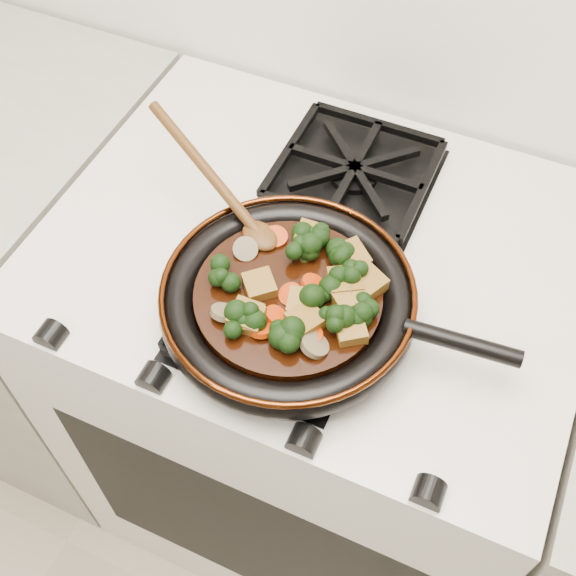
% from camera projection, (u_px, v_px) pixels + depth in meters
% --- Properties ---
extents(stove, '(0.76, 0.60, 0.90)m').
position_uv_depth(stove, '(310.00, 394.00, 1.37)').
color(stove, silver).
rests_on(stove, ground).
extents(burner_grate_front, '(0.23, 0.23, 0.03)m').
position_uv_depth(burner_grate_front, '(276.00, 315.00, 0.92)').
color(burner_grate_front, black).
rests_on(burner_grate_front, stove).
extents(burner_grate_back, '(0.23, 0.23, 0.03)m').
position_uv_depth(burner_grate_back, '(354.00, 172.00, 1.07)').
color(burner_grate_back, black).
rests_on(burner_grate_back, stove).
extents(skillet, '(0.45, 0.32, 0.05)m').
position_uv_depth(skillet, '(290.00, 301.00, 0.90)').
color(skillet, black).
rests_on(skillet, burner_grate_front).
extents(braising_sauce, '(0.23, 0.23, 0.02)m').
position_uv_depth(braising_sauce, '(288.00, 298.00, 0.90)').
color(braising_sauce, black).
rests_on(braising_sauce, skillet).
extents(tofu_cube_0, '(0.04, 0.04, 0.02)m').
position_uv_depth(tofu_cube_0, '(301.00, 303.00, 0.87)').
color(tofu_cube_0, brown).
rests_on(tofu_cube_0, braising_sauce).
extents(tofu_cube_1, '(0.04, 0.04, 0.03)m').
position_uv_depth(tofu_cube_1, '(310.00, 238.00, 0.93)').
color(tofu_cube_1, brown).
rests_on(tofu_cube_1, braising_sauce).
extents(tofu_cube_2, '(0.05, 0.05, 0.02)m').
position_uv_depth(tofu_cube_2, '(259.00, 286.00, 0.89)').
color(tofu_cube_2, brown).
rests_on(tofu_cube_2, braising_sauce).
extents(tofu_cube_3, '(0.05, 0.05, 0.02)m').
position_uv_depth(tofu_cube_3, '(351.00, 331.00, 0.85)').
color(tofu_cube_3, brown).
rests_on(tofu_cube_3, braising_sauce).
extents(tofu_cube_4, '(0.06, 0.06, 0.03)m').
position_uv_depth(tofu_cube_4, '(345.00, 284.00, 0.89)').
color(tofu_cube_4, brown).
rests_on(tofu_cube_4, braising_sauce).
extents(tofu_cube_5, '(0.06, 0.06, 0.03)m').
position_uv_depth(tofu_cube_5, '(351.00, 258.00, 0.91)').
color(tofu_cube_5, brown).
rests_on(tofu_cube_5, braising_sauce).
extents(tofu_cube_6, '(0.06, 0.06, 0.03)m').
position_uv_depth(tofu_cube_6, '(349.00, 300.00, 0.87)').
color(tofu_cube_6, brown).
rests_on(tofu_cube_6, braising_sauce).
extents(tofu_cube_7, '(0.04, 0.04, 0.02)m').
position_uv_depth(tofu_cube_7, '(245.00, 317.00, 0.86)').
color(tofu_cube_7, brown).
rests_on(tofu_cube_7, braising_sauce).
extents(tofu_cube_8, '(0.04, 0.04, 0.03)m').
position_uv_depth(tofu_cube_8, '(248.00, 320.00, 0.86)').
color(tofu_cube_8, brown).
rests_on(tofu_cube_8, braising_sauce).
extents(tofu_cube_9, '(0.05, 0.05, 0.02)m').
position_uv_depth(tofu_cube_9, '(305.00, 321.00, 0.86)').
color(tofu_cube_9, brown).
rests_on(tofu_cube_9, braising_sauce).
extents(tofu_cube_10, '(0.06, 0.06, 0.02)m').
position_uv_depth(tofu_cube_10, '(366.00, 283.00, 0.89)').
color(tofu_cube_10, brown).
rests_on(tofu_cube_10, braising_sauce).
extents(broccoli_floret_0, '(0.08, 0.08, 0.07)m').
position_uv_depth(broccoli_floret_0, '(349.00, 278.00, 0.89)').
color(broccoli_floret_0, black).
rests_on(broccoli_floret_0, braising_sauce).
extents(broccoli_floret_1, '(0.08, 0.09, 0.07)m').
position_uv_depth(broccoli_floret_1, '(287.00, 338.00, 0.84)').
color(broccoli_floret_1, black).
rests_on(broccoli_floret_1, braising_sauce).
extents(broccoli_floret_2, '(0.08, 0.09, 0.07)m').
position_uv_depth(broccoli_floret_2, '(242.00, 322.00, 0.85)').
color(broccoli_floret_2, black).
rests_on(broccoli_floret_2, braising_sauce).
extents(broccoli_floret_3, '(0.06, 0.07, 0.06)m').
position_uv_depth(broccoli_floret_3, '(309.00, 236.00, 0.93)').
color(broccoli_floret_3, black).
rests_on(broccoli_floret_3, braising_sauce).
extents(broccoli_floret_4, '(0.06, 0.07, 0.05)m').
position_uv_depth(broccoli_floret_4, '(361.00, 311.00, 0.86)').
color(broccoli_floret_4, black).
rests_on(broccoli_floret_4, braising_sauce).
extents(broccoli_floret_5, '(0.08, 0.08, 0.07)m').
position_uv_depth(broccoli_floret_5, '(304.00, 252.00, 0.91)').
color(broccoli_floret_5, black).
rests_on(broccoli_floret_5, braising_sauce).
extents(broccoli_floret_6, '(0.09, 0.08, 0.07)m').
position_uv_depth(broccoli_floret_6, '(319.00, 294.00, 0.88)').
color(broccoli_floret_6, black).
rests_on(broccoli_floret_6, braising_sauce).
extents(broccoli_floret_7, '(0.07, 0.07, 0.06)m').
position_uv_depth(broccoli_floret_7, '(224.00, 275.00, 0.89)').
color(broccoli_floret_7, black).
rests_on(broccoli_floret_7, braising_sauce).
extents(broccoli_floret_8, '(0.07, 0.07, 0.06)m').
position_uv_depth(broccoli_floret_8, '(342.00, 259.00, 0.91)').
color(broccoli_floret_8, black).
rests_on(broccoli_floret_8, braising_sauce).
extents(broccoli_floret_9, '(0.09, 0.08, 0.07)m').
position_uv_depth(broccoli_floret_9, '(333.00, 321.00, 0.85)').
color(broccoli_floret_9, black).
rests_on(broccoli_floret_9, braising_sauce).
extents(carrot_coin_0, '(0.03, 0.03, 0.02)m').
position_uv_depth(carrot_coin_0, '(261.00, 329.00, 0.85)').
color(carrot_coin_0, '#AE2C04').
rests_on(carrot_coin_0, braising_sauce).
extents(carrot_coin_1, '(0.03, 0.03, 0.02)m').
position_uv_depth(carrot_coin_1, '(275.00, 315.00, 0.86)').
color(carrot_coin_1, '#AE2C04').
rests_on(carrot_coin_1, braising_sauce).
extents(carrot_coin_2, '(0.03, 0.03, 0.02)m').
position_uv_depth(carrot_coin_2, '(291.00, 295.00, 0.88)').
color(carrot_coin_2, '#AE2C04').
rests_on(carrot_coin_2, braising_sauce).
extents(carrot_coin_3, '(0.03, 0.03, 0.02)m').
position_uv_depth(carrot_coin_3, '(313.00, 284.00, 0.89)').
color(carrot_coin_3, '#AE2C04').
rests_on(carrot_coin_3, braising_sauce).
extents(carrot_coin_4, '(0.03, 0.03, 0.02)m').
position_uv_depth(carrot_coin_4, '(276.00, 237.00, 0.93)').
color(carrot_coin_4, '#AE2C04').
rests_on(carrot_coin_4, braising_sauce).
extents(carrot_coin_5, '(0.03, 0.03, 0.01)m').
position_uv_depth(carrot_coin_5, '(309.00, 335.00, 0.85)').
color(carrot_coin_5, '#AE2C04').
rests_on(carrot_coin_5, braising_sauce).
extents(mushroom_slice_0, '(0.04, 0.04, 0.02)m').
position_uv_depth(mushroom_slice_0, '(223.00, 312.00, 0.86)').
color(mushroom_slice_0, brown).
rests_on(mushroom_slice_0, braising_sauce).
extents(mushroom_slice_1, '(0.03, 0.04, 0.03)m').
position_uv_depth(mushroom_slice_1, '(357.00, 295.00, 0.88)').
color(mushroom_slice_1, brown).
rests_on(mushroom_slice_1, braising_sauce).
extents(mushroom_slice_2, '(0.05, 0.05, 0.02)m').
position_uv_depth(mushroom_slice_2, '(314.00, 345.00, 0.84)').
color(mushroom_slice_2, brown).
rests_on(mushroom_slice_2, braising_sauce).
extents(mushroom_slice_3, '(0.05, 0.05, 0.03)m').
position_uv_depth(mushroom_slice_3, '(354.00, 278.00, 0.89)').
color(mushroom_slice_3, brown).
rests_on(mushroom_slice_3, braising_sauce).
extents(mushroom_slice_4, '(0.04, 0.04, 0.02)m').
position_uv_depth(mushroom_slice_4, '(245.00, 249.00, 0.92)').
color(mushroom_slice_4, brown).
rests_on(mushroom_slice_4, braising_sauce).
extents(wooden_spoon, '(0.15, 0.09, 0.24)m').
position_uv_depth(wooden_spoon, '(228.00, 197.00, 0.95)').
color(wooden_spoon, '#4E2D10').
rests_on(wooden_spoon, braising_sauce).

